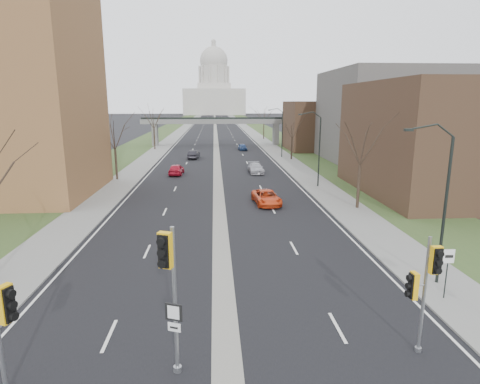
{
  "coord_description": "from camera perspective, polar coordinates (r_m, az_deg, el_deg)",
  "views": [
    {
      "loc": [
        -0.36,
        -13.79,
        9.84
      ],
      "look_at": [
        1.34,
        12.95,
        3.82
      ],
      "focal_mm": 30.0,
      "sensor_mm": 36.0,
      "label": 1
    }
  ],
  "objects": [
    {
      "name": "sidewalk_right",
      "position": [
        164.55,
        0.69,
        9.25
      ],
      "size": [
        4.0,
        600.0,
        0.12
      ],
      "primitive_type": "cube",
      "color": "gray",
      "rests_on": "ground"
    },
    {
      "name": "signal_pole_right",
      "position": [
        17.16,
        24.72,
        -11.34
      ],
      "size": [
        0.9,
        0.85,
        4.88
      ],
      "rotation": [
        0.0,
        0.0,
        0.06
      ],
      "color": "gray",
      "rests_on": "ground"
    },
    {
      "name": "tree_right_b",
      "position": [
        70.19,
        7.44,
        9.27
      ],
      "size": [
        6.3,
        6.3,
        8.22
      ],
      "color": "#382B21",
      "rests_on": "sidewalk_right"
    },
    {
      "name": "car_right_far",
      "position": [
        84.33,
        0.35,
        6.42
      ],
      "size": [
        1.89,
        4.08,
        1.35
      ],
      "primitive_type": "imported",
      "rotation": [
        0.0,
        0.0,
        0.07
      ],
      "color": "navy",
      "rests_on": "ground"
    },
    {
      "name": "median_strip",
      "position": [
        164.09,
        -3.55,
        9.2
      ],
      "size": [
        1.2,
        600.0,
        0.02
      ],
      "primitive_type": "cube",
      "color": "gray",
      "rests_on": "ground"
    },
    {
      "name": "tree_right_c",
      "position": [
        109.65,
        3.43,
        11.17
      ],
      "size": [
        7.65,
        7.65,
        9.99
      ],
      "color": "#382B21",
      "rests_on": "sidewalk_right"
    },
    {
      "name": "commercial_block_near",
      "position": [
        48.53,
        26.71,
        6.79
      ],
      "size": [
        16.0,
        20.0,
        12.0
      ],
      "primitive_type": "cube",
      "color": "#432F1F",
      "rests_on": "ground"
    },
    {
      "name": "pedestrian_bridge",
      "position": [
        93.93,
        -3.46,
        9.59
      ],
      "size": [
        34.0,
        3.0,
        6.45
      ],
      "color": "slate",
      "rests_on": "ground"
    },
    {
      "name": "car_left_far",
      "position": [
        71.97,
        -6.59,
        5.29
      ],
      "size": [
        2.09,
        4.53,
        1.44
      ],
      "primitive_type": "imported",
      "rotation": [
        0.0,
        0.0,
        3.01
      ],
      "color": "black",
      "rests_on": "ground"
    },
    {
      "name": "commercial_block_far",
      "position": [
        86.86,
        11.44,
        9.22
      ],
      "size": [
        14.0,
        14.0,
        10.0
      ],
      "primitive_type": "cube",
      "color": "#432F1F",
      "rests_on": "ground"
    },
    {
      "name": "road_surface",
      "position": [
        164.09,
        -3.55,
        9.2
      ],
      "size": [
        20.0,
        600.0,
        0.01
      ],
      "primitive_type": "cube",
      "color": "black",
      "rests_on": "ground"
    },
    {
      "name": "tree_left_b",
      "position": [
        53.43,
        -17.49,
        8.21
      ],
      "size": [
        6.75,
        6.75,
        8.81
      ],
      "color": "#382B21",
      "rests_on": "sidewalk_left"
    },
    {
      "name": "sidewalk_left",
      "position": [
        164.5,
        -7.79,
        9.13
      ],
      "size": [
        4.0,
        600.0,
        0.12
      ],
      "primitive_type": "cube",
      "color": "gray",
      "rests_on": "ground"
    },
    {
      "name": "tree_right_a",
      "position": [
        38.34,
        16.91,
        7.33
      ],
      "size": [
        7.2,
        7.2,
        9.4
      ],
      "color": "#382B21",
      "rests_on": "sidewalk_right"
    },
    {
      "name": "grass_verge_left",
      "position": [
        165.03,
        -9.89,
        9.07
      ],
      "size": [
        8.0,
        600.0,
        0.1
      ],
      "primitive_type": "cube",
      "color": "#2B431F",
      "rests_on": "ground"
    },
    {
      "name": "signal_pole_median",
      "position": [
        14.34,
        -9.97,
        -11.81
      ],
      "size": [
        0.8,
        0.95,
        5.66
      ],
      "rotation": [
        0.0,
        0.0,
        -0.36
      ],
      "color": "gray",
      "rests_on": "ground"
    },
    {
      "name": "car_right_near",
      "position": [
        39.5,
        3.79,
        -0.76
      ],
      "size": [
        2.76,
        5.18,
        1.39
      ],
      "primitive_type": "imported",
      "rotation": [
        0.0,
        0.0,
        0.09
      ],
      "color": "red",
      "rests_on": "ground"
    },
    {
      "name": "commercial_block_mid",
      "position": [
        71.68,
        19.99,
        10.04
      ],
      "size": [
        18.0,
        22.0,
        15.0
      ],
      "primitive_type": "cube",
      "color": "#5F5B56",
      "rests_on": "ground"
    },
    {
      "name": "streetlight_far",
      "position": [
        72.74,
        5.43,
        10.33
      ],
      "size": [
        2.61,
        0.2,
        8.7
      ],
      "color": "black",
      "rests_on": "sidewalk_right"
    },
    {
      "name": "tree_left_c",
      "position": [
        86.76,
        -12.22,
        10.53
      ],
      "size": [
        7.65,
        7.65,
        9.99
      ],
      "color": "#382B21",
      "rests_on": "sidewalk_left"
    },
    {
      "name": "car_right_mid",
      "position": [
        56.94,
        2.25,
        3.41
      ],
      "size": [
        2.14,
        4.86,
        1.39
      ],
      "primitive_type": "imported",
      "rotation": [
        0.0,
        0.0,
        0.04
      ],
      "color": "#A5A5AD",
      "rests_on": "ground"
    },
    {
      "name": "speed_limit_sign",
      "position": [
        22.8,
        27.43,
        -9.16
      ],
      "size": [
        0.56,
        0.06,
        2.62
      ],
      "rotation": [
        0.0,
        0.0,
        -0.02
      ],
      "color": "black",
      "rests_on": "sidewalk_right"
    },
    {
      "name": "car_left_near",
      "position": [
        56.29,
        -9.04,
        3.22
      ],
      "size": [
        2.04,
        4.53,
        1.51
      ],
      "primitive_type": "imported",
      "rotation": [
        0.0,
        0.0,
        3.08
      ],
      "color": "#AF1429",
      "rests_on": "ground"
    },
    {
      "name": "streetlight_mid",
      "position": [
        47.27,
        10.39,
        8.96
      ],
      "size": [
        2.61,
        0.2,
        8.7
      ],
      "color": "black",
      "rests_on": "sidewalk_right"
    },
    {
      "name": "streetlight_near",
      "position": [
        23.0,
        26.05,
        4.17
      ],
      "size": [
        2.61,
        0.2,
        8.7
      ],
      "color": "black",
      "rests_on": "sidewalk_right"
    },
    {
      "name": "capitol",
      "position": [
        333.91,
        -3.69,
        14.14
      ],
      "size": [
        48.0,
        42.0,
        55.75
      ],
      "color": "#BAB6AA",
      "rests_on": "ground"
    },
    {
      "name": "grass_verge_right",
      "position": [
        165.11,
        2.79,
        9.24
      ],
      "size": [
        8.0,
        600.0,
        0.1
      ],
      "primitive_type": "cube",
      "color": "#2B431F",
      "rests_on": "ground"
    },
    {
      "name": "ground",
      "position": [
        16.95,
        -1.89,
        -22.84
      ],
      "size": [
        700.0,
        700.0,
        0.0
      ],
      "primitive_type": "plane",
      "color": "black",
      "rests_on": "ground"
    }
  ]
}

